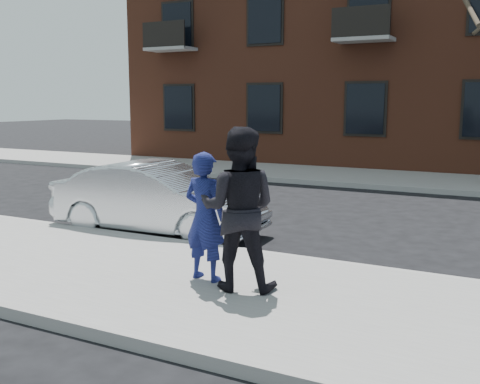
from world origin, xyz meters
The scene contains 9 objects.
ground centered at (0.00, 0.00, 0.00)m, with size 100.00×100.00×0.00m, color black.
near_sidewalk centered at (0.00, -0.25, 0.07)m, with size 50.00×3.50×0.15m, color gray.
near_curb centered at (0.00, 1.55, 0.07)m, with size 50.00×0.10×0.15m, color #999691.
far_sidewalk centered at (0.00, 11.25, 0.07)m, with size 50.00×3.50×0.15m, color gray.
far_curb centered at (0.00, 9.45, 0.07)m, with size 50.00×0.10×0.15m, color #999691.
apartment_building centered at (2.00, 18.00, 6.16)m, with size 24.30×10.30×12.30m.
silver_sedan centered at (-0.94, 2.30, 0.67)m, with size 1.42×4.06×1.34m, color #B7BABF.
man_hoodie centered at (1.50, -0.06, 1.00)m, with size 0.66×0.53×1.69m.
man_peacoat centered at (2.05, -0.17, 1.16)m, with size 1.17×1.02×2.03m.
Camera 1 is at (5.19, -6.20, 2.49)m, focal length 42.00 mm.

